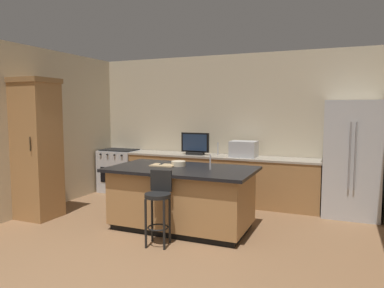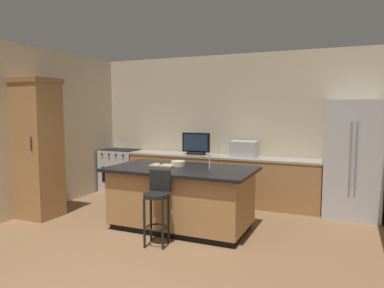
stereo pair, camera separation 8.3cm
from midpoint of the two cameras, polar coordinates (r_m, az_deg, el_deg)
name	(u,v)px [view 1 (the left image)]	position (r m, az deg, el deg)	size (l,w,h in m)	color
wall_back	(228,127)	(7.15, 5.36, 2.64)	(6.01, 0.12, 2.82)	beige
wall_left	(38,130)	(6.84, -23.51, 2.08)	(0.12, 4.58, 2.82)	beige
counter_back	(220,179)	(6.92, 4.04, -5.50)	(3.71, 0.62, 0.89)	#9E7042
kitchen_island	(182,197)	(5.39, -2.06, -8.46)	(2.14, 1.19, 0.91)	black
refrigerator	(352,159)	(6.44, 23.69, -2.18)	(0.87, 0.74, 1.91)	#B7BABF
range_oven	(120,171)	(7.92, -11.67, -4.15)	(0.79, 0.63, 0.91)	#B7BABF
cabinet_tower	(37,146)	(6.34, -23.77, -0.33)	(0.65, 0.61, 2.26)	#9E7042
microwave	(244,149)	(6.70, 7.85, -0.78)	(0.48, 0.36, 0.29)	#B7BABF
tv_monitor	(195,145)	(6.95, 0.15, -0.08)	(0.56, 0.16, 0.43)	black
sink_faucet_back	(218,149)	(6.95, 3.79, -0.73)	(0.02, 0.02, 0.24)	#B2B2B7
sink_faucet_island	(210,162)	(5.12, 2.45, -2.88)	(0.02, 0.02, 0.22)	#B2B2B7
bar_stool_center	(159,201)	(4.74, -5.83, -9.01)	(0.34, 0.36, 0.97)	black
fruit_bowl	(178,164)	(5.46, -2.60, -3.11)	(0.22, 0.22, 0.07)	beige
cell_phone	(175,165)	(5.53, -3.10, -3.35)	(0.07, 0.15, 0.01)	black
tv_remote	(162,164)	(5.59, -5.25, -3.22)	(0.04, 0.17, 0.02)	black
cutting_board	(163,165)	(5.49, -4.99, -3.38)	(0.37, 0.25, 0.02)	tan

